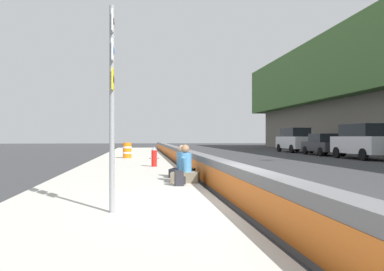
{
  "coord_description": "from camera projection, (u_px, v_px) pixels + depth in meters",
  "views": [
    {
      "loc": [
        -7.65,
        2.06,
        1.45
      ],
      "look_at": [
        8.69,
        -0.07,
        1.51
      ],
      "focal_mm": 36.37,
      "sensor_mm": 36.0,
      "label": 1
    }
  ],
  "objects": [
    {
      "name": "parked_car_fourth",
      "position": [
        363.0,
        141.0,
        25.1
      ],
      "size": [
        4.84,
        2.15,
        2.28
      ],
      "color": "silver",
      "rests_on": "ground_plane"
    },
    {
      "name": "seated_person_middle",
      "position": [
        182.0,
        167.0,
        12.58
      ],
      "size": [
        0.85,
        0.92,
        1.05
      ],
      "color": "black",
      "rests_on": "sidewalk_strip"
    },
    {
      "name": "sidewalk_strip",
      "position": [
        111.0,
        208.0,
        7.5
      ],
      "size": [
        80.0,
        4.4,
        0.14
      ],
      "primitive_type": "cube",
      "color": "#B5B2A8",
      "rests_on": "ground_plane"
    },
    {
      "name": "route_sign_post",
      "position": [
        112.0,
        92.0,
        6.75
      ],
      "size": [
        0.44,
        0.09,
        3.6
      ],
      "color": "gray",
      "rests_on": "sidewalk_strip"
    },
    {
      "name": "fire_hydrant",
      "position": [
        154.0,
        156.0,
        17.17
      ],
      "size": [
        0.26,
        0.46,
        0.88
      ],
      "color": "red",
      "rests_on": "sidewalk_strip"
    },
    {
      "name": "construction_barrel",
      "position": [
        127.0,
        150.0,
        24.0
      ],
      "size": [
        0.54,
        0.54,
        0.95
      ],
      "color": "orange",
      "rests_on": "sidewalk_strip"
    },
    {
      "name": "backpack",
      "position": [
        179.0,
        178.0,
        10.47
      ],
      "size": [
        0.32,
        0.28,
        0.4
      ],
      "color": "#232328",
      "rests_on": "sidewalk_strip"
    },
    {
      "name": "parked_car_far",
      "position": [
        295.0,
        140.0,
        36.37
      ],
      "size": [
        4.83,
        2.13,
        2.28
      ],
      "color": "silver",
      "rests_on": "ground_plane"
    },
    {
      "name": "seated_person_foreground",
      "position": [
        185.0,
        170.0,
        11.29
      ],
      "size": [
        0.82,
        0.91,
        1.09
      ],
      "color": "#706651",
      "rests_on": "sidewalk_strip"
    },
    {
      "name": "jersey_barrier",
      "position": [
        244.0,
        188.0,
        7.85
      ],
      "size": [
        76.0,
        0.45,
        0.85
      ],
      "color": "slate",
      "rests_on": "ground_plane"
    },
    {
      "name": "parked_car_midline",
      "position": [
        323.0,
        144.0,
        30.53
      ],
      "size": [
        4.53,
        2.01,
        1.71
      ],
      "color": "#28282D",
      "rests_on": "ground_plane"
    },
    {
      "name": "ground_plane",
      "position": [
        244.0,
        209.0,
        7.85
      ],
      "size": [
        160.0,
        160.0,
        0.0
      ],
      "primitive_type": "plane",
      "color": "#353538",
      "rests_on": "ground"
    }
  ]
}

